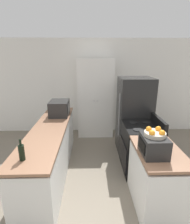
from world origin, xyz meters
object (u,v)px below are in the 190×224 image
(wine_bottle, at_px, (22,152))
(fruit_bowl, at_px, (155,133))
(pantry_cabinet, at_px, (95,99))
(stove, at_px, (140,148))
(microwave, at_px, (60,108))
(refrigerator, at_px, (134,116))
(toaster_oven, at_px, (154,145))

(wine_bottle, xyz_separation_m, fruit_bowl, (1.64, 0.10, 0.19))
(pantry_cabinet, xyz_separation_m, fruit_bowl, (0.67, -2.64, 0.16))
(pantry_cabinet, distance_m, wine_bottle, 2.91)
(stove, bearing_deg, microwave, 157.06)
(stove, distance_m, refrigerator, 0.86)
(refrigerator, distance_m, fruit_bowl, 1.75)
(refrigerator, bearing_deg, microwave, -177.25)
(stove, bearing_deg, pantry_cabinet, 115.67)
(refrigerator, relative_size, wine_bottle, 6.19)
(pantry_cabinet, xyz_separation_m, wine_bottle, (-0.97, -2.74, -0.03))
(microwave, bearing_deg, pantry_cabinet, 51.52)
(pantry_cabinet, distance_m, toaster_oven, 2.73)
(stove, xyz_separation_m, wine_bottle, (-1.78, -1.05, 0.55))
(stove, relative_size, wine_bottle, 3.88)
(stove, height_order, fruit_bowl, fruit_bowl)
(refrigerator, distance_m, wine_bottle, 2.57)
(refrigerator, xyz_separation_m, microwave, (-1.64, -0.08, 0.21))
(microwave, xyz_separation_m, toaster_oven, (1.47, -1.64, -0.03))
(stove, relative_size, refrigerator, 0.63)
(microwave, height_order, toaster_oven, microwave)
(wine_bottle, height_order, toaster_oven, wine_bottle)
(microwave, xyz_separation_m, wine_bottle, (-0.17, -1.74, -0.05))
(pantry_cabinet, relative_size, refrigerator, 1.22)
(pantry_cabinet, height_order, fruit_bowl, pantry_cabinet)
(pantry_cabinet, height_order, stove, pantry_cabinet)
(refrigerator, relative_size, microwave, 3.42)
(toaster_oven, bearing_deg, wine_bottle, -176.71)
(stove, xyz_separation_m, fruit_bowl, (-0.14, -0.95, 0.74))
(refrigerator, xyz_separation_m, wine_bottle, (-1.81, -1.81, 0.16))
(fruit_bowl, bearing_deg, toaster_oven, -120.76)
(refrigerator, relative_size, fruit_bowl, 6.34)
(fruit_bowl, bearing_deg, microwave, 132.10)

